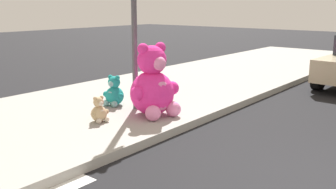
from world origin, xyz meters
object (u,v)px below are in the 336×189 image
object	(u,v)px
plush_tan	(99,111)
plush_teal	(114,93)
plush_pink_large	(153,87)
plush_red	(150,85)
sign_pole	(134,24)

from	to	relation	value
plush_tan	plush_teal	size ratio (longest dim) A/B	0.74
plush_pink_large	plush_tan	xyz separation A→B (m)	(-0.95, 0.48, -0.36)
plush_pink_large	plush_tan	size ratio (longest dim) A/B	2.93
plush_red	sign_pole	bearing A→B (deg)	-156.44
sign_pole	plush_teal	bearing A→B (deg)	99.89
sign_pole	plush_pink_large	bearing A→B (deg)	-101.73
plush_teal	plush_red	size ratio (longest dim) A/B	0.89
sign_pole	plush_red	distance (m)	1.71
sign_pole	plush_red	xyz separation A→B (m)	(0.88, 0.38, -1.41)
plush_pink_large	plush_tan	bearing A→B (deg)	153.27
plush_tan	plush_pink_large	bearing A→B (deg)	-26.73
plush_tan	plush_teal	xyz separation A→B (m)	(0.97, 0.66, 0.07)
sign_pole	plush_pink_large	world-z (taller)	sign_pole
sign_pole	plush_pink_large	xyz separation A→B (m)	(-0.12, -0.59, -1.14)
sign_pole	plush_red	world-z (taller)	sign_pole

